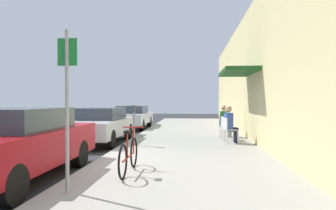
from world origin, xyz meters
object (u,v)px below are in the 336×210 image
cafe_chair_1 (226,127)px  cafe_chair_2 (224,124)px  cafe_chair_0 (229,128)px  bicycle_0 (129,155)px  seated_patron_0 (230,123)px  parked_car_0 (15,143)px  street_sign (67,97)px  parking_meter (134,122)px  parked_car_2 (132,116)px  seated_patron_2 (225,120)px  parked_car_1 (100,124)px

cafe_chair_1 → cafe_chair_2: (0.00, 1.04, 0.00)m
cafe_chair_0 → bicycle_0: bearing=-118.7°
bicycle_0 → cafe_chair_1: (2.54, 5.39, 0.14)m
cafe_chair_0 → seated_patron_0: seated_patron_0 is taller
cafe_chair_0 → parked_car_0: bearing=-133.6°
street_sign → bicycle_0: street_sign is taller
parked_car_0 → parking_meter: (1.55, 4.18, 0.14)m
parking_meter → seated_patron_0: (3.25, 0.82, -0.07)m
parked_car_2 → seated_patron_2: 6.71m
parked_car_2 → seated_patron_0: bearing=-53.4°
cafe_chair_1 → parking_meter: bearing=-153.9°
bicycle_0 → parked_car_0: bearing=-171.0°
seated_patron_2 → seated_patron_0: bearing=-90.0°
seated_patron_0 → parked_car_0: bearing=-133.9°
cafe_chair_2 → bicycle_0: bearing=-111.5°
parked_car_1 → bicycle_0: 5.54m
seated_patron_0 → parked_car_1: bearing=174.8°
bicycle_0 → seated_patron_0: (2.59, 4.64, 0.34)m
cafe_chair_1 → cafe_chair_2: 1.04m
parking_meter → cafe_chair_0: parking_meter is taller
bicycle_0 → seated_patron_0: seated_patron_0 is taller
bicycle_0 → cafe_chair_2: bearing=68.5°
parked_car_0 → cafe_chair_2: size_ratio=5.06×
seated_patron_0 → cafe_chair_1: seated_patron_0 is taller
parking_meter → cafe_chair_1: (3.19, 1.56, -0.26)m
cafe_chair_2 → parked_car_1: bearing=-164.1°
street_sign → bicycle_0: size_ratio=1.52×
parked_car_0 → seated_patron_2: bearing=54.6°
cafe_chair_2 → seated_patron_2: bearing=-19.2°
seated_patron_0 → cafe_chair_2: 1.80m
parked_car_0 → seated_patron_2: 8.29m
parked_car_2 → cafe_chair_2: parked_car_2 is taller
parked_car_0 → street_sign: street_sign is taller
cafe_chair_0 → seated_patron_2: seated_patron_2 is taller
seated_patron_0 → cafe_chair_1: bearing=94.4°
parked_car_0 → seated_patron_0: bearing=46.1°
parked_car_1 → parking_meter: (1.55, -1.25, 0.19)m
bicycle_0 → seated_patron_2: seated_patron_2 is taller
parked_car_0 → seated_patron_0: parked_car_0 is taller
cafe_chair_1 → seated_patron_2: 1.04m
parked_car_1 → seated_patron_2: 4.98m
parked_car_0 → parking_meter: bearing=69.6°
parked_car_2 → bicycle_0: size_ratio=2.57×
seated_patron_0 → cafe_chair_1: (-0.06, 0.75, -0.19)m
parking_meter → seated_patron_0: 3.35m
parked_car_2 → parking_meter: 7.44m
cafe_chair_1 → parked_car_0: bearing=-129.6°
seated_patron_0 → seated_patron_2: (0.00, 1.77, 0.00)m
parking_meter → cafe_chair_2: bearing=39.2°
seated_patron_0 → cafe_chair_2: size_ratio=1.48×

